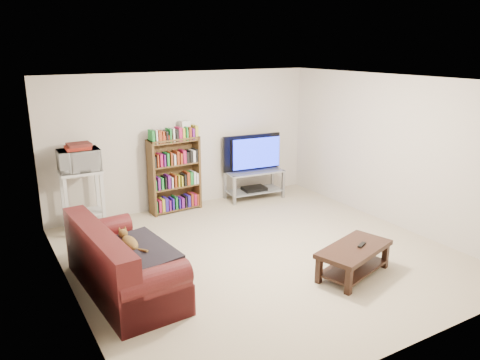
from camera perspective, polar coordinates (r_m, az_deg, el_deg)
floor at (r=6.67m, az=2.51°, el=-8.99°), size 5.00×5.00×0.00m
ceiling at (r=6.06m, az=2.79°, el=12.04°), size 5.00×5.00×0.00m
wall_back at (r=8.41m, az=-6.68°, el=4.84°), size 5.00×0.00×5.00m
wall_front at (r=4.48m, az=20.37°, el=-6.27°), size 5.00×0.00×5.00m
wall_left at (r=5.38m, az=-20.36°, el=-2.56°), size 0.00×5.00×5.00m
wall_right at (r=7.87m, az=18.15°, el=3.36°), size 0.00×5.00×5.00m
sofa at (r=5.79m, az=-14.59°, el=-10.38°), size 0.97×1.99×0.83m
blanket at (r=5.64m, az=-12.58°, el=-8.68°), size 0.89×1.07×0.18m
cat at (r=5.77m, az=-13.28°, el=-7.50°), size 0.25×0.54×0.16m
coffee_table at (r=6.16m, az=13.70°, el=-8.93°), size 1.17×0.82×0.39m
remote at (r=6.17m, az=14.62°, el=-7.65°), size 0.18×0.12×0.02m
tv_stand at (r=8.89m, az=1.75°, el=0.03°), size 1.13×0.59×0.54m
television at (r=8.76m, az=1.78°, el=3.27°), size 1.18×0.26×0.67m
dvd_player at (r=8.94m, az=1.74°, el=-1.05°), size 0.46×0.34×0.06m
bookshelf at (r=8.22m, az=-7.98°, el=0.75°), size 0.92×0.33×1.31m
shelf_clutter at (r=8.11m, az=-7.60°, el=5.91°), size 0.67×0.23×0.28m
microwave_stand at (r=7.65m, az=-18.68°, el=-1.48°), size 0.63×0.46×0.98m
microwave at (r=7.51m, az=-19.04°, el=2.31°), size 0.62×0.43×0.33m
game_boxes at (r=7.47m, az=-19.17°, el=3.75°), size 0.37×0.32×0.05m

